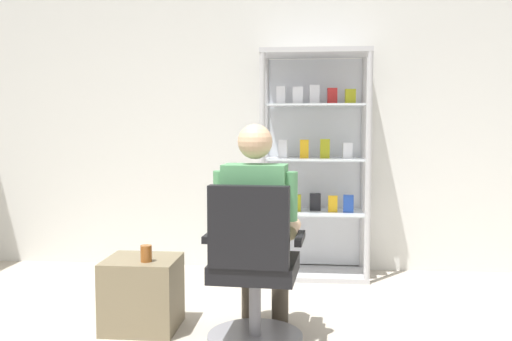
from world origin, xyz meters
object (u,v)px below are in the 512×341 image
(seated_shopkeeper, at_px, (258,221))
(storage_crate, at_px, (142,293))
(office_chair, at_px, (253,281))
(display_cabinet_main, at_px, (315,163))
(tea_glass, at_px, (146,253))

(seated_shopkeeper, xyz_separation_m, storage_crate, (-0.74, 0.09, -0.49))
(office_chair, height_order, seated_shopkeeper, seated_shopkeeper)
(display_cabinet_main, height_order, tea_glass, display_cabinet_main)
(display_cabinet_main, bearing_deg, storage_crate, -127.91)
(seated_shopkeeper, bearing_deg, office_chair, -93.73)
(office_chair, height_order, tea_glass, office_chair)
(storage_crate, xyz_separation_m, tea_glass, (0.05, -0.08, 0.28))
(tea_glass, bearing_deg, storage_crate, 123.44)
(display_cabinet_main, height_order, seated_shopkeeper, display_cabinet_main)
(office_chair, height_order, storage_crate, office_chair)
(seated_shopkeeper, bearing_deg, display_cabinet_main, 76.81)
(storage_crate, bearing_deg, display_cabinet_main, 52.09)
(display_cabinet_main, height_order, storage_crate, display_cabinet_main)
(office_chair, distance_m, tea_glass, 0.71)
(seated_shopkeeper, distance_m, storage_crate, 0.89)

